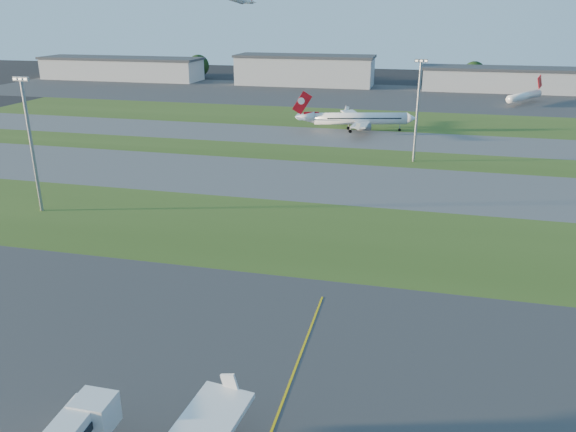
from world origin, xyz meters
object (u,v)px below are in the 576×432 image
(airliner_taxiing, at_px, (359,119))
(light_mast_centre, at_px, (418,104))
(mini_jet_near, at_px, (524,96))
(light_mast_west, at_px, (30,136))

(airliner_taxiing, relative_size, light_mast_centre, 1.41)
(mini_jet_near, bearing_deg, airliner_taxiing, 173.31)
(airliner_taxiing, xyz_separation_m, light_mast_west, (-51.62, -91.06, 10.76))
(mini_jet_near, height_order, light_mast_centre, light_mast_centre)
(light_mast_centre, bearing_deg, mini_jet_near, 68.58)
(airliner_taxiing, relative_size, light_mast_west, 1.41)
(airliner_taxiing, distance_m, light_mast_west, 105.23)
(light_mast_centre, bearing_deg, airliner_taxiing, 117.66)
(mini_jet_near, height_order, light_mast_west, light_mast_west)
(airliner_taxiing, bearing_deg, light_mast_centre, 103.56)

